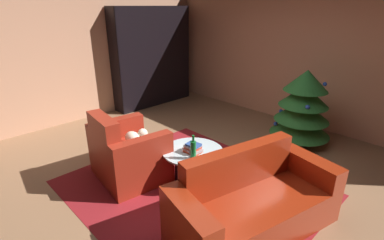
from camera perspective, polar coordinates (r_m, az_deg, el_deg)
ground_plane at (r=3.87m, az=0.22°, el=-11.75°), size 7.53×7.53×0.00m
wall_back at (r=5.72m, az=21.84°, el=11.47°), size 6.39×0.06×2.53m
wall_left at (r=5.98m, az=-22.05°, el=11.83°), size 0.06×5.85×2.53m
area_rug at (r=3.72m, az=-0.08°, el=-13.31°), size 2.87×2.50×0.01m
bookshelf_unit at (r=6.64m, az=-6.98°, el=12.23°), size 0.37×1.89×2.12m
armchair_red at (r=3.87m, az=-12.64°, el=-6.73°), size 1.01×0.89×0.92m
couch_red at (r=3.07m, az=11.86°, el=-16.02°), size 1.10×1.85×0.81m
coffee_table at (r=3.67m, az=0.14°, el=-6.51°), size 0.77×0.77×0.44m
book_stack_on_table at (r=3.58m, az=0.19°, el=-5.57°), size 0.22×0.18×0.12m
bottle_on_table at (r=3.40m, az=0.24°, el=-5.87°), size 0.07×0.07×0.30m
decorated_tree at (r=4.97m, az=20.98°, el=2.38°), size 0.95×0.95×1.22m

